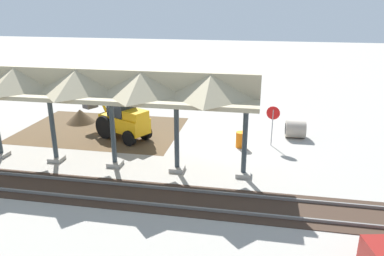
# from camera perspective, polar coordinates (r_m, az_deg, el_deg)

# --- Properties ---
(ground_plane) EXTENTS (120.00, 120.00, 0.00)m
(ground_plane) POSITION_cam_1_polar(r_m,az_deg,el_deg) (22.40, 5.70, -2.06)
(ground_plane) COLOR #9E998E
(dirt_work_zone) EXTENTS (10.12, 7.00, 0.01)m
(dirt_work_zone) POSITION_cam_1_polar(r_m,az_deg,el_deg) (25.00, -13.59, -0.25)
(dirt_work_zone) COLOR brown
(dirt_work_zone) RESTS_ON ground
(platform_canopy) EXTENTS (20.64, 3.20, 4.90)m
(platform_canopy) POSITION_cam_1_polar(r_m,az_deg,el_deg) (19.74, -21.24, 6.49)
(platform_canopy) COLOR #9E998E
(platform_canopy) RESTS_ON ground
(rail_tracks) EXTENTS (60.00, 2.58, 0.15)m
(rail_tracks) POSITION_cam_1_polar(r_m,az_deg,el_deg) (15.83, 3.25, -11.21)
(rail_tracks) COLOR slate
(rail_tracks) RESTS_ON ground
(stop_sign) EXTENTS (0.75, 0.17, 2.34)m
(stop_sign) POSITION_cam_1_polar(r_m,az_deg,el_deg) (21.64, 12.22, 1.56)
(stop_sign) COLOR gray
(stop_sign) RESTS_ON ground
(backhoe) EXTENTS (5.01, 3.37, 2.82)m
(backhoe) POSITION_cam_1_polar(r_m,az_deg,el_deg) (22.87, -10.55, 1.52)
(backhoe) COLOR orange
(backhoe) RESTS_ON ground
(dirt_mound) EXTENTS (3.96, 3.96, 1.83)m
(dirt_mound) POSITION_cam_1_polar(r_m,az_deg,el_deg) (26.92, -16.56, 0.85)
(dirt_mound) COLOR brown
(dirt_mound) RESTS_ON ground
(concrete_pipe) EXTENTS (1.20, 1.09, 1.06)m
(concrete_pipe) POSITION_cam_1_polar(r_m,az_deg,el_deg) (23.63, 15.46, -0.18)
(concrete_pipe) COLOR #9E9384
(concrete_pipe) RESTS_ON ground
(traffic_barrel) EXTENTS (0.56, 0.56, 0.90)m
(traffic_barrel) POSITION_cam_1_polar(r_m,az_deg,el_deg) (21.48, 7.43, -1.77)
(traffic_barrel) COLOR orange
(traffic_barrel) RESTS_ON ground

